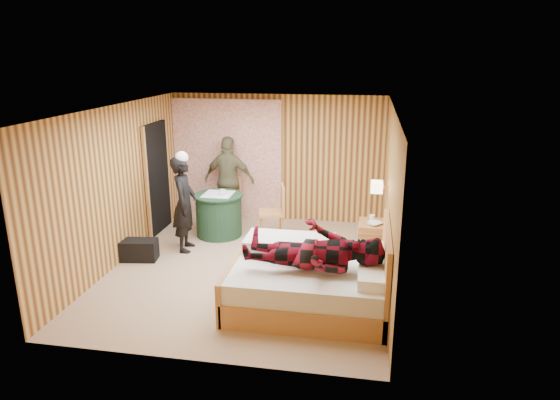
% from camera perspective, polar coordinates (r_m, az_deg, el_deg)
% --- Properties ---
extents(floor, '(4.20, 5.00, 0.01)m').
position_cam_1_polar(floor, '(7.96, -3.58, -7.76)').
color(floor, tan).
rests_on(floor, ground).
extents(ceiling, '(4.20, 5.00, 0.01)m').
position_cam_1_polar(ceiling, '(7.29, -3.94, 10.44)').
color(ceiling, white).
rests_on(ceiling, wall_back).
extents(wall_back, '(4.20, 0.02, 2.50)m').
position_cam_1_polar(wall_back, '(9.90, -0.32, 4.79)').
color(wall_back, '#DBAB54').
rests_on(wall_back, floor).
extents(wall_left, '(0.02, 5.00, 2.50)m').
position_cam_1_polar(wall_left, '(8.27, -18.03, 1.58)').
color(wall_left, '#DBAB54').
rests_on(wall_left, floor).
extents(wall_right, '(0.02, 5.00, 2.50)m').
position_cam_1_polar(wall_right, '(7.33, 12.41, 0.14)').
color(wall_right, '#DBAB54').
rests_on(wall_right, floor).
extents(curtain, '(2.20, 0.08, 2.40)m').
position_cam_1_polar(curtain, '(10.07, -6.01, 4.61)').
color(curtain, white).
rests_on(curtain, floor).
extents(doorway, '(0.06, 0.90, 2.05)m').
position_cam_1_polar(doorway, '(9.53, -13.83, 2.44)').
color(doorway, black).
rests_on(doorway, floor).
extents(wall_lamp, '(0.26, 0.24, 0.16)m').
position_cam_1_polar(wall_lamp, '(7.74, 11.02, 1.49)').
color(wall_lamp, gold).
rests_on(wall_lamp, wall_right).
extents(bed, '(2.12, 1.67, 1.15)m').
position_cam_1_polar(bed, '(6.77, 3.78, -9.22)').
color(bed, tan).
rests_on(bed, floor).
extents(nightstand, '(0.44, 0.59, 0.57)m').
position_cam_1_polar(nightstand, '(8.46, 10.33, -4.32)').
color(nightstand, tan).
rests_on(nightstand, floor).
extents(round_table, '(0.90, 0.90, 0.80)m').
position_cam_1_polar(round_table, '(9.25, -7.00, -1.65)').
color(round_table, '#214830').
rests_on(round_table, floor).
extents(chair_far, '(0.42, 0.42, 0.93)m').
position_cam_1_polar(chair_far, '(9.85, -5.84, 0.38)').
color(chair_far, tan).
rests_on(chair_far, floor).
extents(chair_near, '(0.55, 0.55, 1.00)m').
position_cam_1_polar(chair_near, '(8.99, -0.44, -0.87)').
color(chair_near, tan).
rests_on(chair_near, floor).
extents(duffel_bag, '(0.64, 0.41, 0.34)m').
position_cam_1_polar(duffel_bag, '(8.50, -15.86, -5.51)').
color(duffel_bag, black).
rests_on(duffel_bag, floor).
extents(sneaker_left, '(0.25, 0.10, 0.11)m').
position_cam_1_polar(sneaker_left, '(9.29, -6.94, -3.82)').
color(sneaker_left, white).
rests_on(sneaker_left, floor).
extents(sneaker_right, '(0.26, 0.13, 0.11)m').
position_cam_1_polar(sneaker_right, '(8.45, -3.14, -5.84)').
color(sneaker_right, white).
rests_on(sneaker_right, floor).
extents(woman_standing, '(0.47, 0.65, 1.64)m').
position_cam_1_polar(woman_standing, '(8.54, -10.89, -0.44)').
color(woman_standing, black).
rests_on(woman_standing, floor).
extents(man_at_table, '(1.04, 0.49, 1.72)m').
position_cam_1_polar(man_at_table, '(9.81, -5.82, 2.26)').
color(man_at_table, '#646243').
rests_on(man_at_table, floor).
extents(man_on_bed, '(0.86, 0.67, 1.77)m').
position_cam_1_polar(man_on_bed, '(6.29, 3.93, -4.62)').
color(man_on_bed, maroon).
rests_on(man_on_bed, bed).
extents(book_lower, '(0.26, 0.28, 0.02)m').
position_cam_1_polar(book_lower, '(8.32, 10.43, -2.60)').
color(book_lower, white).
rests_on(book_lower, nightstand).
extents(book_upper, '(0.27, 0.28, 0.02)m').
position_cam_1_polar(book_upper, '(8.31, 10.44, -2.47)').
color(book_upper, white).
rests_on(book_upper, nightstand).
extents(cup_nightstand, '(0.11, 0.11, 0.09)m').
position_cam_1_polar(cup_nightstand, '(8.47, 10.45, -1.97)').
color(cup_nightstand, white).
rests_on(cup_nightstand, nightstand).
extents(cup_table, '(0.15, 0.15, 0.10)m').
position_cam_1_polar(cup_table, '(9.05, -6.58, 0.88)').
color(cup_table, white).
rests_on(cup_table, round_table).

